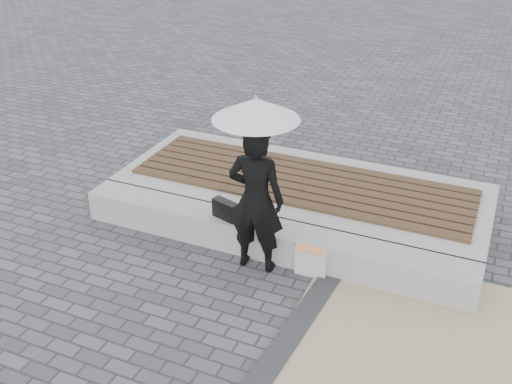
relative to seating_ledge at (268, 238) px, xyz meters
The scene contains 9 objects.
ground 1.61m from the seating_ledge, 90.00° to the right, with size 80.00×80.00×0.00m, color #505055.
seating_ledge is the anchor object (origin of this frame).
timber_platform 1.20m from the seating_ledge, 90.00° to the left, with size 5.00×2.00×0.40m, color #A1A09C.
timber_decking 1.22m from the seating_ledge, 90.00° to the left, with size 4.60×1.40×0.04m, color brown, non-canonical shape.
woman 0.77m from the seating_ledge, 93.93° to the right, with size 0.66×0.43×1.80m, color black.
parasol 1.82m from the seating_ledge, 93.93° to the right, with size 0.95×0.95×1.21m.
handbag 0.63m from the seating_ledge, behind, with size 0.34×0.12×0.24m, color black.
canvas_tote 0.68m from the seating_ledge, 17.84° to the right, with size 0.37×0.16×0.39m, color silver.
magazine 0.72m from the seating_ledge, 21.79° to the right, with size 0.28×0.21×0.01m, color #EE3043.
Camera 1 is at (2.38, -4.21, 4.25)m, focal length 42.62 mm.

